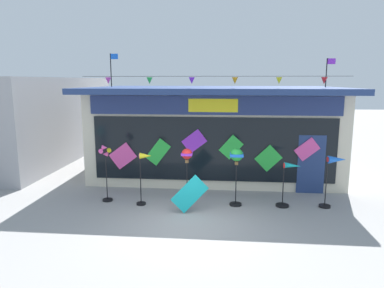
{
  "coord_description": "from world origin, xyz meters",
  "views": [
    {
      "loc": [
        0.96,
        -8.83,
        3.78
      ],
      "look_at": [
        -0.12,
        2.59,
        1.71
      ],
      "focal_mm": 32.87,
      "sensor_mm": 36.0,
      "label": 1
    }
  ],
  "objects_px": {
    "kite_shop_building": "(215,129)",
    "wind_spinner_far_right": "(334,169)",
    "wind_spinner_left": "(144,170)",
    "wind_spinner_right": "(288,181)",
    "wind_spinner_center_left": "(187,160)",
    "wind_spinner_center_right": "(237,160)",
    "wind_spinner_far_left": "(106,166)",
    "display_kite_on_ground": "(190,194)"
  },
  "relations": [
    {
      "from": "wind_spinner_far_left",
      "to": "wind_spinner_center_right",
      "type": "height_order",
      "value": "wind_spinner_far_left"
    },
    {
      "from": "wind_spinner_center_left",
      "to": "wind_spinner_right",
      "type": "xyz_separation_m",
      "value": [
        3.06,
        0.04,
        -0.6
      ]
    },
    {
      "from": "wind_spinner_left",
      "to": "wind_spinner_center_right",
      "type": "xyz_separation_m",
      "value": [
        2.8,
        0.22,
        0.32
      ]
    },
    {
      "from": "wind_spinner_center_left",
      "to": "wind_spinner_center_right",
      "type": "bearing_deg",
      "value": 0.58
    },
    {
      "from": "wind_spinner_center_right",
      "to": "wind_spinner_far_right",
      "type": "height_order",
      "value": "wind_spinner_center_right"
    },
    {
      "from": "wind_spinner_far_right",
      "to": "display_kite_on_ground",
      "type": "bearing_deg",
      "value": -169.38
    },
    {
      "from": "kite_shop_building",
      "to": "wind_spinner_center_left",
      "type": "distance_m",
      "value": 4.2
    },
    {
      "from": "display_kite_on_ground",
      "to": "wind_spinner_center_left",
      "type": "bearing_deg",
      "value": 102.39
    },
    {
      "from": "wind_spinner_center_left",
      "to": "display_kite_on_ground",
      "type": "relative_size",
      "value": 1.71
    },
    {
      "from": "wind_spinner_far_left",
      "to": "wind_spinner_left",
      "type": "relative_size",
      "value": 1.11
    },
    {
      "from": "kite_shop_building",
      "to": "wind_spinner_far_right",
      "type": "xyz_separation_m",
      "value": [
        3.66,
        -4.02,
        -0.61
      ]
    },
    {
      "from": "wind_spinner_right",
      "to": "wind_spinner_left",
      "type": "bearing_deg",
      "value": -176.77
    },
    {
      "from": "wind_spinner_far_left",
      "to": "wind_spinner_center_right",
      "type": "bearing_deg",
      "value": 0.09
    },
    {
      "from": "wind_spinner_far_left",
      "to": "wind_spinner_center_left",
      "type": "bearing_deg",
      "value": -0.21
    },
    {
      "from": "wind_spinner_center_right",
      "to": "wind_spinner_right",
      "type": "height_order",
      "value": "wind_spinner_center_right"
    },
    {
      "from": "wind_spinner_far_left",
      "to": "wind_spinner_center_left",
      "type": "xyz_separation_m",
      "value": [
        2.56,
        -0.01,
        0.26
      ]
    },
    {
      "from": "kite_shop_building",
      "to": "wind_spinner_left",
      "type": "relative_size",
      "value": 5.86
    },
    {
      "from": "wind_spinner_center_right",
      "to": "wind_spinner_center_left",
      "type": "bearing_deg",
      "value": -179.42
    },
    {
      "from": "wind_spinner_center_left",
      "to": "wind_spinner_far_left",
      "type": "bearing_deg",
      "value": 179.79
    },
    {
      "from": "wind_spinner_right",
      "to": "display_kite_on_ground",
      "type": "distance_m",
      "value": 3.01
    },
    {
      "from": "kite_shop_building",
      "to": "wind_spinner_center_right",
      "type": "bearing_deg",
      "value": -79.35
    },
    {
      "from": "wind_spinner_left",
      "to": "wind_spinner_center_left",
      "type": "bearing_deg",
      "value": 8.93
    },
    {
      "from": "wind_spinner_left",
      "to": "wind_spinner_right",
      "type": "bearing_deg",
      "value": 3.23
    },
    {
      "from": "wind_spinner_left",
      "to": "wind_spinner_far_right",
      "type": "relative_size",
      "value": 1.02
    },
    {
      "from": "wind_spinner_left",
      "to": "wind_spinner_right",
      "type": "distance_m",
      "value": 4.38
    },
    {
      "from": "wind_spinner_right",
      "to": "kite_shop_building",
      "type": "bearing_deg",
      "value": 119.78
    },
    {
      "from": "wind_spinner_left",
      "to": "wind_spinner_right",
      "type": "xyz_separation_m",
      "value": [
        4.36,
        0.25,
        -0.3
      ]
    },
    {
      "from": "kite_shop_building",
      "to": "wind_spinner_far_right",
      "type": "distance_m",
      "value": 5.47
    },
    {
      "from": "wind_spinner_right",
      "to": "wind_spinner_far_right",
      "type": "height_order",
      "value": "wind_spinner_far_right"
    },
    {
      "from": "wind_spinner_far_left",
      "to": "wind_spinner_center_left",
      "type": "relative_size",
      "value": 1.04
    },
    {
      "from": "wind_spinner_far_right",
      "to": "wind_spinner_left",
      "type": "bearing_deg",
      "value": -176.93
    },
    {
      "from": "wind_spinner_center_right",
      "to": "display_kite_on_ground",
      "type": "height_order",
      "value": "wind_spinner_center_right"
    },
    {
      "from": "wind_spinner_center_right",
      "to": "display_kite_on_ground",
      "type": "relative_size",
      "value": 1.74
    },
    {
      "from": "wind_spinner_center_right",
      "to": "wind_spinner_right",
      "type": "xyz_separation_m",
      "value": [
        1.56,
        0.03,
        -0.61
      ]
    },
    {
      "from": "kite_shop_building",
      "to": "wind_spinner_far_right",
      "type": "bearing_deg",
      "value": -47.63
    },
    {
      "from": "wind_spinner_far_left",
      "to": "wind_spinner_right",
      "type": "bearing_deg",
      "value": 0.34
    },
    {
      "from": "wind_spinner_left",
      "to": "wind_spinner_far_left",
      "type": "bearing_deg",
      "value": 170.43
    },
    {
      "from": "wind_spinner_left",
      "to": "kite_shop_building",
      "type": "bearing_deg",
      "value": 64.83
    },
    {
      "from": "wind_spinner_left",
      "to": "wind_spinner_center_left",
      "type": "height_order",
      "value": "wind_spinner_center_left"
    },
    {
      "from": "wind_spinner_left",
      "to": "wind_spinner_center_right",
      "type": "relative_size",
      "value": 0.92
    },
    {
      "from": "wind_spinner_center_left",
      "to": "wind_spinner_far_right",
      "type": "distance_m",
      "value": 4.4
    },
    {
      "from": "kite_shop_building",
      "to": "wind_spinner_left",
      "type": "distance_m",
      "value": 4.82
    }
  ]
}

